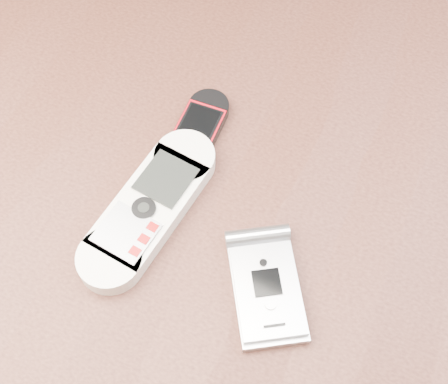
{
  "coord_description": "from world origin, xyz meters",
  "views": [
    {
      "loc": [
        0.11,
        -0.25,
        1.25
      ],
      "look_at": [
        0.01,
        0.0,
        0.76
      ],
      "focal_mm": 50.0,
      "sensor_mm": 36.0,
      "label": 1
    }
  ],
  "objects_px": {
    "table": "(220,244)",
    "nokia_white": "(149,207)",
    "motorola_razr": "(267,289)",
    "nokia_black_red": "(191,143)"
  },
  "relations": [
    {
      "from": "nokia_black_red",
      "to": "motorola_razr",
      "type": "bearing_deg",
      "value": -44.03
    },
    {
      "from": "motorola_razr",
      "to": "nokia_white",
      "type": "bearing_deg",
      "value": 135.69
    },
    {
      "from": "table",
      "to": "nokia_white",
      "type": "height_order",
      "value": "nokia_white"
    },
    {
      "from": "table",
      "to": "motorola_razr",
      "type": "height_order",
      "value": "motorola_razr"
    },
    {
      "from": "nokia_white",
      "to": "motorola_razr",
      "type": "xyz_separation_m",
      "value": [
        0.12,
        -0.03,
        -0.0
      ]
    },
    {
      "from": "table",
      "to": "nokia_white",
      "type": "relative_size",
      "value": 6.92
    },
    {
      "from": "nokia_white",
      "to": "nokia_black_red",
      "type": "bearing_deg",
      "value": 94.19
    },
    {
      "from": "nokia_white",
      "to": "motorola_razr",
      "type": "bearing_deg",
      "value": -5.84
    },
    {
      "from": "table",
      "to": "motorola_razr",
      "type": "distance_m",
      "value": 0.15
    },
    {
      "from": "nokia_black_red",
      "to": "motorola_razr",
      "type": "distance_m",
      "value": 0.16
    }
  ]
}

